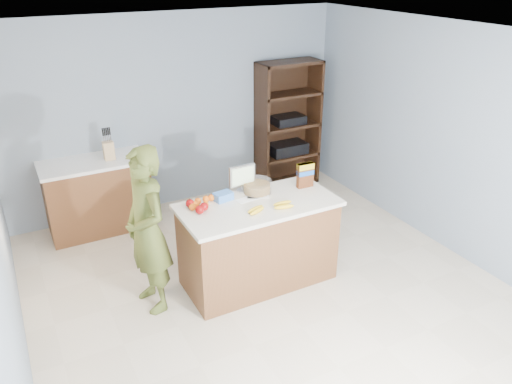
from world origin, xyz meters
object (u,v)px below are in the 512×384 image
shelving_unit (286,127)px  cereal_box (305,173)px  counter_peninsula (258,246)px  tv (242,177)px  person (147,231)px

shelving_unit → cereal_box: shelving_unit is taller
counter_peninsula → cereal_box: cereal_box is taller
tv → cereal_box: 0.66m
cereal_box → person: bearing=179.3°
tv → person: bearing=-169.7°
tv → cereal_box: tv is taller
tv → cereal_box: bearing=-19.1°
shelving_unit → person: bearing=-143.9°
counter_peninsula → person: bearing=173.0°
counter_peninsula → tv: bearing=92.2°
shelving_unit → counter_peninsula: bearing=-127.1°
shelving_unit → cereal_box: bearing=-115.9°
tv → cereal_box: (0.62, -0.21, -0.01)m
counter_peninsula → shelving_unit: (1.55, 2.05, 0.45)m
shelving_unit → person: shelving_unit is taller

